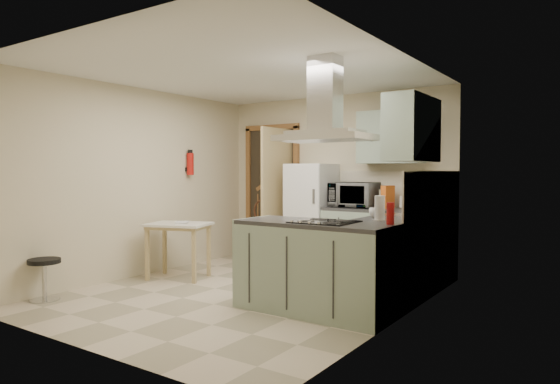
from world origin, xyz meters
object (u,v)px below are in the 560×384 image
Objects in this scene: bentwood_chair at (258,235)px; microwave at (354,195)px; fridge at (312,216)px; peninsula at (316,267)px; drop_leaf_table at (179,251)px; stool at (44,279)px; extractor_hood at (325,138)px.

microwave is (1.45, 0.25, 0.63)m from bentwood_chair.
fridge is at bearing 12.13° from bentwood_chair.
peninsula reaches higher than drop_leaf_table.
fridge is 1.98m from drop_leaf_table.
bentwood_chair is at bearing 77.85° from stool.
peninsula is at bearing -75.34° from microwave.
drop_leaf_table is 1.24× the size of microwave.
stool is at bearing -123.76° from microwave.
fridge reaches higher than bentwood_chair.
fridge is 2.42× the size of microwave.
peninsula is 1.27m from extractor_hood.
peninsula is 1.75× the size of bentwood_chair.
drop_leaf_table is at bearing -105.75° from bentwood_chair.
drop_leaf_table is 1.66m from stool.
fridge is 3.58m from stool.
fridge reaches higher than stool.
drop_leaf_table is 0.87× the size of bentwood_chair.
drop_leaf_table is 1.69× the size of stool.
stool is at bearing -154.53° from peninsula.
peninsula is at bearing -58.26° from fridge.
fridge reaches higher than drop_leaf_table.
bentwood_chair is (-2.11, 1.74, -1.28)m from extractor_hood.
bentwood_chair is at bearing -162.59° from fridge.
peninsula is 2.15m from microwave.
drop_leaf_table is at bearing 76.43° from stool.
extractor_hood reaches higher than bentwood_chair.
microwave reaches higher than peninsula.
extractor_hood is at bearing 0.00° from peninsula.
microwave is (0.67, 0.01, 0.32)m from fridge.
drop_leaf_table is at bearing -122.40° from fridge.
peninsula is 2.02× the size of drop_leaf_table.
bentwood_chair reaches higher than drop_leaf_table.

